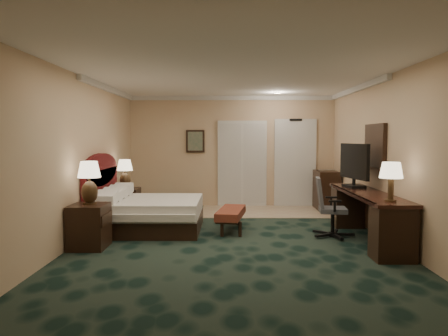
{
  "coord_description": "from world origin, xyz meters",
  "views": [
    {
      "loc": [
        -0.07,
        -6.99,
        1.69
      ],
      "look_at": [
        -0.16,
        0.6,
        1.16
      ],
      "focal_mm": 35.0,
      "sensor_mm": 36.0,
      "label": 1
    }
  ],
  "objects_px": {
    "minibar": "(326,190)",
    "desk": "(367,217)",
    "nightstand_far": "(127,203)",
    "tv": "(354,166)",
    "nightstand_near": "(89,226)",
    "lamp_near": "(89,183)",
    "lamp_far": "(125,174)",
    "bed_bench": "(231,220)",
    "desk_chair": "(333,207)",
    "bed": "(151,215)"
  },
  "relations": [
    {
      "from": "minibar",
      "to": "desk",
      "type": "bearing_deg",
      "value": -90.53
    },
    {
      "from": "nightstand_far",
      "to": "tv",
      "type": "xyz_separation_m",
      "value": [
        4.38,
        -1.45,
        0.89
      ]
    },
    {
      "from": "nightstand_far",
      "to": "tv",
      "type": "height_order",
      "value": "tv"
    },
    {
      "from": "desk",
      "to": "tv",
      "type": "bearing_deg",
      "value": 93.37
    },
    {
      "from": "nightstand_near",
      "to": "lamp_near",
      "type": "distance_m",
      "value": 0.67
    },
    {
      "from": "lamp_far",
      "to": "bed_bench",
      "type": "bearing_deg",
      "value": -30.12
    },
    {
      "from": "lamp_far",
      "to": "tv",
      "type": "bearing_deg",
      "value": -17.67
    },
    {
      "from": "nightstand_far",
      "to": "minibar",
      "type": "height_order",
      "value": "minibar"
    },
    {
      "from": "desk",
      "to": "desk_chair",
      "type": "xyz_separation_m",
      "value": [
        -0.49,
        0.28,
        0.11
      ]
    },
    {
      "from": "bed",
      "to": "tv",
      "type": "bearing_deg",
      "value": -2.13
    },
    {
      "from": "bed",
      "to": "bed_bench",
      "type": "height_order",
      "value": "bed"
    },
    {
      "from": "bed",
      "to": "desk_chair",
      "type": "height_order",
      "value": "desk_chair"
    },
    {
      "from": "lamp_near",
      "to": "bed_bench",
      "type": "bearing_deg",
      "value": 29.75
    },
    {
      "from": "lamp_near",
      "to": "desk_chair",
      "type": "relative_size",
      "value": 0.65
    },
    {
      "from": "lamp_far",
      "to": "minibar",
      "type": "height_order",
      "value": "lamp_far"
    },
    {
      "from": "lamp_far",
      "to": "tv",
      "type": "relative_size",
      "value": 0.61
    },
    {
      "from": "lamp_far",
      "to": "bed_bench",
      "type": "height_order",
      "value": "lamp_far"
    },
    {
      "from": "nightstand_near",
      "to": "lamp_far",
      "type": "distance_m",
      "value": 2.63
    },
    {
      "from": "lamp_near",
      "to": "lamp_far",
      "type": "height_order",
      "value": "lamp_near"
    },
    {
      "from": "tv",
      "to": "nightstand_near",
      "type": "bearing_deg",
      "value": -175.56
    },
    {
      "from": "bed",
      "to": "minibar",
      "type": "xyz_separation_m",
      "value": [
        3.71,
        2.33,
        0.17
      ]
    },
    {
      "from": "bed",
      "to": "desk_chair",
      "type": "bearing_deg",
      "value": -8.83
    },
    {
      "from": "bed",
      "to": "bed_bench",
      "type": "relative_size",
      "value": 1.54
    },
    {
      "from": "lamp_near",
      "to": "bed_bench",
      "type": "relative_size",
      "value": 0.56
    },
    {
      "from": "nightstand_far",
      "to": "lamp_far",
      "type": "relative_size",
      "value": 0.99
    },
    {
      "from": "bed_bench",
      "to": "tv",
      "type": "xyz_separation_m",
      "value": [
        2.18,
        -0.11,
        0.99
      ]
    },
    {
      "from": "tv",
      "to": "nightstand_far",
      "type": "bearing_deg",
      "value": 151.28
    },
    {
      "from": "bed",
      "to": "bed_bench",
      "type": "bearing_deg",
      "value": -0.93
    },
    {
      "from": "tv",
      "to": "bed",
      "type": "bearing_deg",
      "value": 167.44
    },
    {
      "from": "lamp_near",
      "to": "tv",
      "type": "height_order",
      "value": "tv"
    },
    {
      "from": "nightstand_far",
      "to": "lamp_far",
      "type": "xyz_separation_m",
      "value": [
        -0.03,
        -0.04,
        0.61
      ]
    },
    {
      "from": "nightstand_far",
      "to": "desk_chair",
      "type": "distance_m",
      "value": 4.33
    },
    {
      "from": "tv",
      "to": "lamp_near",
      "type": "bearing_deg",
      "value": -175.89
    },
    {
      "from": "lamp_far",
      "to": "desk",
      "type": "bearing_deg",
      "value": -24.71
    },
    {
      "from": "lamp_far",
      "to": "desk",
      "type": "distance_m",
      "value": 4.92
    },
    {
      "from": "lamp_near",
      "to": "lamp_far",
      "type": "distance_m",
      "value": 2.53
    },
    {
      "from": "lamp_near",
      "to": "tv",
      "type": "relative_size",
      "value": 0.66
    },
    {
      "from": "tv",
      "to": "desk_chair",
      "type": "height_order",
      "value": "tv"
    },
    {
      "from": "lamp_far",
      "to": "desk_chair",
      "type": "height_order",
      "value": "lamp_far"
    },
    {
      "from": "lamp_near",
      "to": "bed_bench",
      "type": "xyz_separation_m",
      "value": [
        2.17,
        1.24,
        -0.8
      ]
    },
    {
      "from": "desk",
      "to": "bed",
      "type": "bearing_deg",
      "value": 168.08
    },
    {
      "from": "nightstand_near",
      "to": "minibar",
      "type": "xyz_separation_m",
      "value": [
        4.42,
        3.62,
        0.12
      ]
    },
    {
      "from": "bed",
      "to": "lamp_near",
      "type": "bearing_deg",
      "value": -119.24
    },
    {
      "from": "lamp_near",
      "to": "minibar",
      "type": "relative_size",
      "value": 0.72
    },
    {
      "from": "nightstand_near",
      "to": "desk",
      "type": "bearing_deg",
      "value": 6.69
    },
    {
      "from": "bed_bench",
      "to": "tv",
      "type": "bearing_deg",
      "value": 5.89
    },
    {
      "from": "nightstand_far",
      "to": "lamp_far",
      "type": "distance_m",
      "value": 0.62
    },
    {
      "from": "bed_bench",
      "to": "tv",
      "type": "distance_m",
      "value": 2.4
    },
    {
      "from": "desk",
      "to": "tv",
      "type": "relative_size",
      "value": 2.76
    },
    {
      "from": "desk_chair",
      "to": "lamp_near",
      "type": "bearing_deg",
      "value": -162.69
    }
  ]
}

